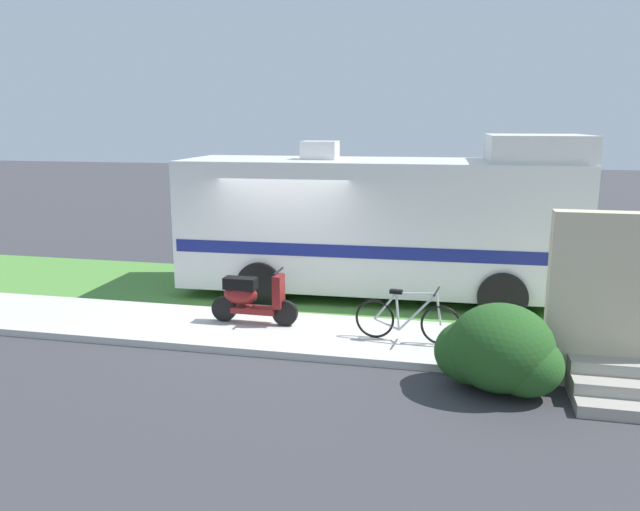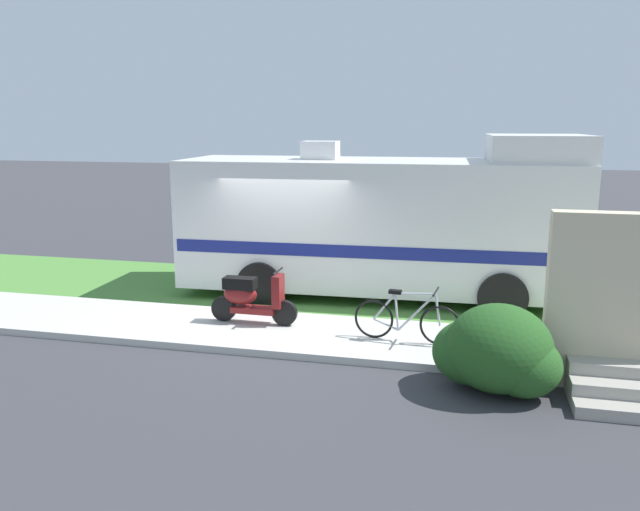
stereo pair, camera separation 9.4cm
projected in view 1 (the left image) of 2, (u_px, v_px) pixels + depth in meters
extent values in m
plane|color=#38383D|center=(279.00, 314.00, 11.83)|extent=(80.00, 80.00, 0.00)
cube|color=beige|center=(259.00, 331.00, 10.67)|extent=(24.00, 2.00, 0.12)
cube|color=#4C8438|center=(299.00, 292.00, 13.25)|extent=(24.00, 3.40, 0.08)
cube|color=silver|center=(377.00, 223.00, 12.67)|extent=(7.84, 2.58, 2.50)
cube|color=silver|center=(537.00, 148.00, 11.81)|extent=(1.87, 2.27, 0.50)
cube|color=navy|center=(376.00, 241.00, 12.75)|extent=(7.68, 2.60, 0.24)
cube|color=black|center=(581.00, 206.00, 11.87)|extent=(0.15, 1.98, 0.90)
cube|color=silver|center=(320.00, 150.00, 12.58)|extent=(0.72, 0.62, 0.36)
cylinder|color=black|center=(493.00, 269.00, 13.53)|extent=(0.91, 0.31, 0.90)
cylinder|color=black|center=(502.00, 296.00, 11.39)|extent=(0.91, 0.31, 0.90)
cylinder|color=black|center=(287.00, 260.00, 14.35)|extent=(0.91, 0.31, 0.90)
cylinder|color=black|center=(260.00, 284.00, 12.22)|extent=(0.91, 0.31, 0.90)
cylinder|color=black|center=(285.00, 313.00, 10.75)|extent=(0.44, 0.10, 0.44)
cylinder|color=black|center=(224.00, 309.00, 11.00)|extent=(0.44, 0.10, 0.44)
cube|color=maroon|center=(254.00, 310.00, 10.87)|extent=(0.78, 0.29, 0.10)
cube|color=black|center=(240.00, 283.00, 10.83)|extent=(0.56, 0.27, 0.20)
ellipsoid|color=maroon|center=(241.00, 294.00, 10.87)|extent=(0.60, 0.31, 0.36)
cube|color=maroon|center=(279.00, 291.00, 10.70)|extent=(0.14, 0.32, 0.56)
cylinder|color=black|center=(278.00, 271.00, 10.62)|extent=(0.04, 0.50, 0.04)
sphere|color=white|center=(278.00, 281.00, 10.66)|extent=(0.12, 0.12, 0.12)
torus|color=black|center=(441.00, 325.00, 9.79)|extent=(0.64, 0.11, 0.64)
torus|color=black|center=(375.00, 319.00, 10.12)|extent=(0.64, 0.11, 0.64)
cylinder|color=silver|center=(418.00, 312.00, 9.87)|extent=(0.60, 0.10, 0.67)
cylinder|color=silver|center=(398.00, 312.00, 9.97)|extent=(0.10, 0.05, 0.60)
cylinder|color=silver|center=(416.00, 294.00, 9.82)|extent=(0.64, 0.10, 0.09)
cylinder|color=silver|center=(387.00, 324.00, 10.07)|extent=(0.41, 0.08, 0.18)
cylinder|color=silver|center=(385.00, 306.00, 10.02)|extent=(0.37, 0.07, 0.47)
cylinder|color=silver|center=(439.00, 310.00, 9.75)|extent=(0.12, 0.05, 0.51)
cube|color=black|center=(396.00, 292.00, 9.92)|extent=(0.21, 0.12, 0.06)
cylinder|color=black|center=(437.00, 291.00, 9.71)|extent=(0.08, 0.52, 0.03)
cube|color=#1E2328|center=(312.00, 215.00, 17.30)|extent=(2.49, 2.13, 1.48)
cube|color=black|center=(312.00, 199.00, 17.21)|extent=(2.36, 2.14, 0.44)
cube|color=#1E2328|center=(411.00, 233.00, 16.74)|extent=(3.03, 2.14, 0.72)
cylinder|color=black|center=(296.00, 244.00, 16.53)|extent=(0.77, 0.26, 0.76)
cylinder|color=black|center=(315.00, 232.00, 18.42)|extent=(0.77, 0.26, 0.76)
cylinder|color=black|center=(421.00, 250.00, 15.77)|extent=(0.77, 0.26, 0.76)
cylinder|color=black|center=(427.00, 237.00, 17.65)|extent=(0.77, 0.26, 0.76)
cube|color=#9E998E|center=(629.00, 401.00, 7.97)|extent=(1.40, 0.96, 0.16)
cube|color=#9E998E|center=(628.00, 384.00, 8.09)|extent=(1.40, 0.64, 0.16)
cube|color=#9E998E|center=(626.00, 368.00, 8.21)|extent=(1.40, 0.32, 0.16)
cube|color=beige|center=(626.00, 302.00, 8.34)|extent=(2.00, 0.30, 2.40)
ellipsoid|color=#23511E|center=(501.00, 348.00, 8.30)|extent=(1.39, 1.25, 1.18)
ellipsoid|color=#23511E|center=(473.00, 352.00, 8.53)|extent=(1.04, 0.94, 0.89)
ellipsoid|color=#23511E|center=(525.00, 365.00, 8.17)|extent=(0.97, 0.88, 0.83)
cylinder|color=navy|center=(634.00, 344.00, 9.58)|extent=(0.06, 0.06, 0.22)
cylinder|color=navy|center=(635.00, 336.00, 9.55)|extent=(0.03, 0.03, 0.04)
cylinder|color=black|center=(635.00, 334.00, 9.55)|extent=(0.03, 0.03, 0.02)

